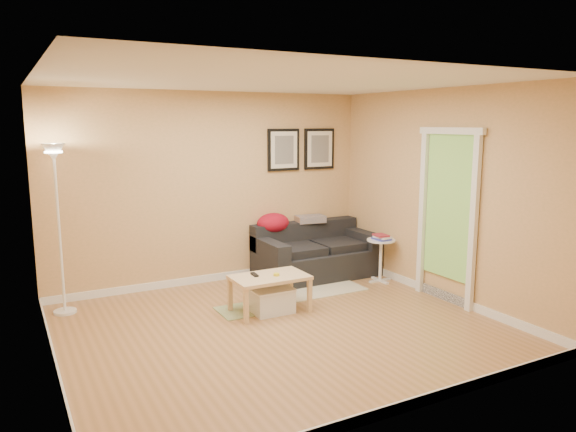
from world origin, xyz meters
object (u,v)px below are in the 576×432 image
object	(u,v)px
sofa	(317,251)
coffee_table	(270,294)
storage_bin	(272,300)
book_stack	(382,237)
side_table	(380,261)
floor_lamp	(59,234)

from	to	relation	value
sofa	coffee_table	world-z (taller)	sofa
storage_bin	book_stack	world-z (taller)	book_stack
storage_bin	side_table	xyz separation A→B (m)	(1.89, 0.41, 0.15)
side_table	book_stack	bearing A→B (deg)	-112.24
sofa	coffee_table	distance (m)	1.64
sofa	side_table	xyz separation A→B (m)	(0.64, -0.65, -0.08)
sofa	side_table	world-z (taller)	sofa
coffee_table	floor_lamp	size ratio (longest dim) A/B	0.44
sofa	book_stack	bearing A→B (deg)	-46.61
floor_lamp	storage_bin	bearing A→B (deg)	-27.86
coffee_table	floor_lamp	distance (m)	2.49
side_table	floor_lamp	distance (m)	4.13
storage_bin	book_stack	distance (m)	1.98
sofa	floor_lamp	distance (m)	3.43
sofa	book_stack	world-z (taller)	sofa
floor_lamp	side_table	bearing A→B (deg)	-10.09
book_stack	floor_lamp	size ratio (longest dim) A/B	0.12
coffee_table	side_table	world-z (taller)	side_table
side_table	floor_lamp	size ratio (longest dim) A/B	0.30
coffee_table	floor_lamp	xyz separation A→B (m)	(-2.12, 1.09, 0.71)
sofa	coffee_table	size ratio (longest dim) A/B	1.95
sofa	floor_lamp	bearing A→B (deg)	178.97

